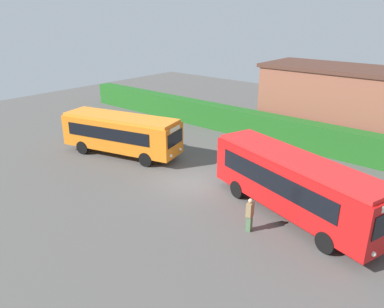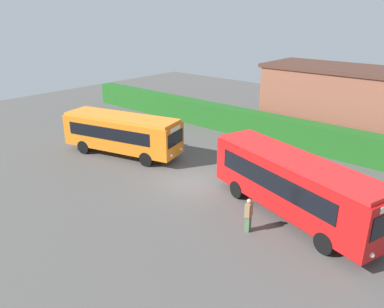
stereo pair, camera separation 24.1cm
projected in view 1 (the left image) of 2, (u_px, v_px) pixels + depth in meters
ground_plane at (193, 183)px, 23.15m from camera, size 64.00×64.00×0.00m
bus_orange at (121, 132)px, 27.05m from camera, size 9.19×4.62×2.96m
bus_red at (294, 183)px, 18.80m from camera, size 10.17×5.22×3.27m
person_left at (156, 136)px, 28.55m from camera, size 0.31×0.51×1.91m
person_center at (250, 214)px, 17.79m from camera, size 0.32×0.45×1.73m
hedge_row at (275, 129)px, 30.01m from camera, size 44.00×1.36×2.14m
depot_building at (345, 104)px, 30.06m from camera, size 13.33×5.79×5.88m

